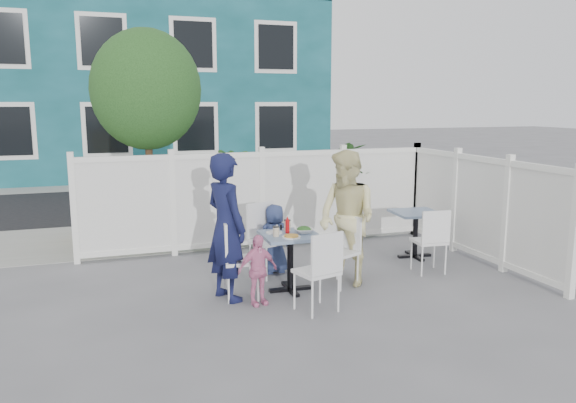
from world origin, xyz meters
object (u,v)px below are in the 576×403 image
object	(u,v)px
chair_back	(265,233)
main_table	(290,247)
spare_table	(416,222)
boy	(275,239)
chair_near	(321,266)
woman	(347,218)
man	(226,227)
chair_left	(234,253)
chair_right	(343,245)
toddler	(258,270)
utility_cabinet	(112,201)

from	to	relation	value
chair_back	main_table	bearing A→B (deg)	75.75
spare_table	boy	size ratio (longest dim) A/B	0.76
main_table	spare_table	xyz separation A→B (m)	(2.37, 0.87, -0.02)
chair_near	woman	size ratio (longest dim) A/B	0.54
man	main_table	bearing A→B (deg)	-109.25
chair_left	boy	world-z (taller)	boy
chair_right	man	world-z (taller)	man
chair_near	boy	distance (m)	1.65
man	boy	size ratio (longest dim) A/B	1.83
chair_back	woman	distance (m)	1.21
chair_back	toddler	bearing A→B (deg)	48.03
boy	man	bearing A→B (deg)	39.43
utility_cabinet	chair_back	size ratio (longest dim) A/B	1.29
chair_left	boy	distance (m)	1.15
chair_near	toddler	bearing A→B (deg)	126.04
chair_right	man	bearing A→B (deg)	67.12
chair_back	man	world-z (taller)	man
woman	man	bearing A→B (deg)	-108.77
utility_cabinet	chair_left	world-z (taller)	utility_cabinet
chair_right	chair_near	size ratio (longest dim) A/B	0.95
chair_right	chair_near	world-z (taller)	chair_near
chair_right	chair_near	xyz separation A→B (m)	(-0.67, -0.87, 0.03)
main_table	chair_left	bearing A→B (deg)	-177.50
spare_table	chair_left	size ratio (longest dim) A/B	0.77
main_table	chair_right	distance (m)	0.75
chair_left	man	distance (m)	0.35
man	toddler	distance (m)	0.65
main_table	boy	bearing A→B (deg)	86.58
man	woman	world-z (taller)	man
utility_cabinet	man	world-z (taller)	man
spare_table	chair_right	xyz separation A→B (m)	(-1.62, -0.84, -0.03)
main_table	woman	bearing A→B (deg)	2.95
chair_left	utility_cabinet	bearing A→B (deg)	-155.55
chair_right	chair_back	bearing A→B (deg)	23.04
boy	chair_near	bearing A→B (deg)	87.21
chair_back	man	xyz separation A→B (m)	(-0.74, -0.82, 0.31)
chair_right	toddler	xyz separation A→B (m)	(-1.28, -0.38, -0.10)
utility_cabinet	main_table	distance (m)	4.32
utility_cabinet	chair_near	distance (m)	5.11
spare_table	toddler	world-z (taller)	toddler
woman	boy	bearing A→B (deg)	-156.23
spare_table	utility_cabinet	bearing A→B (deg)	146.41
spare_table	toddler	size ratio (longest dim) A/B	0.88
main_table	chair_left	world-z (taller)	chair_left
chair_left	woman	distance (m)	1.58
utility_cabinet	spare_table	bearing A→B (deg)	-41.89
woman	toddler	world-z (taller)	woman
spare_table	man	bearing A→B (deg)	-164.40
utility_cabinet	toddler	xyz separation A→B (m)	(1.52, -4.15, -0.22)
chair_near	man	bearing A→B (deg)	122.94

